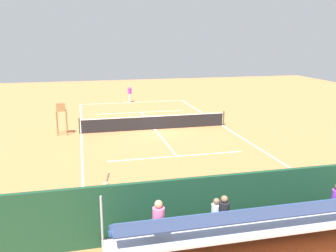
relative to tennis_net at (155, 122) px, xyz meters
name	(u,v)px	position (x,y,z in m)	size (l,w,h in m)	color
ground_plane	(155,129)	(0.00, 0.00, -0.50)	(60.00, 60.00, 0.00)	#D17542
court_line_markings	(155,129)	(0.00, -0.04, -0.50)	(10.10, 22.20, 0.01)	white
tennis_net	(155,122)	(0.00, 0.00, 0.00)	(10.30, 0.10, 1.07)	black
backdrop_wall	(238,202)	(0.00, 14.00, 0.50)	(18.00, 0.16, 2.00)	#194228
bleacher_stand	(256,224)	(-0.01, 15.35, 0.42)	(9.06, 2.40, 2.48)	#B2B2B7
umpire_chair	(61,115)	(6.20, -0.01, 0.81)	(0.67, 0.67, 2.14)	olive
courtside_bench	(284,198)	(-2.19, 13.27, 0.06)	(1.80, 0.40, 0.93)	#9E754C
equipment_bag	(243,215)	(-0.50, 13.40, -0.32)	(0.90, 0.36, 0.36)	#B22D2D
tennis_player	(130,92)	(0.27, -11.08, 0.51)	(0.45, 0.56, 1.93)	white
tennis_racket	(122,103)	(1.07, -10.82, -0.49)	(0.43, 0.57, 0.03)	black
tennis_ball_near	(153,103)	(-1.86, -9.98, -0.47)	(0.07, 0.07, 0.07)	#CCDB33
tennis_ball_far	(153,108)	(-1.36, -7.49, -0.47)	(0.07, 0.07, 0.07)	#CCDB33
line_judge	(106,200)	(4.22, 12.88, 0.51)	(0.43, 0.55, 1.93)	#232328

